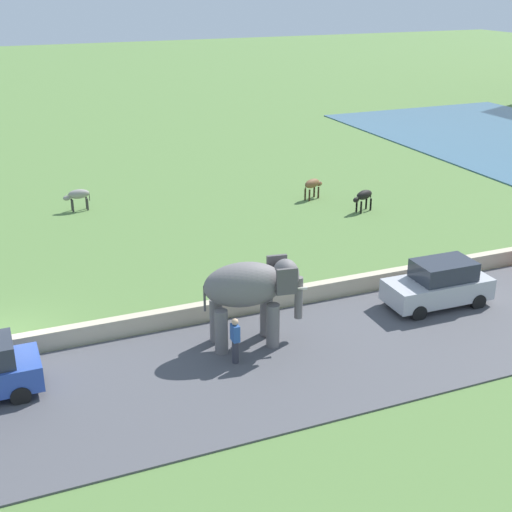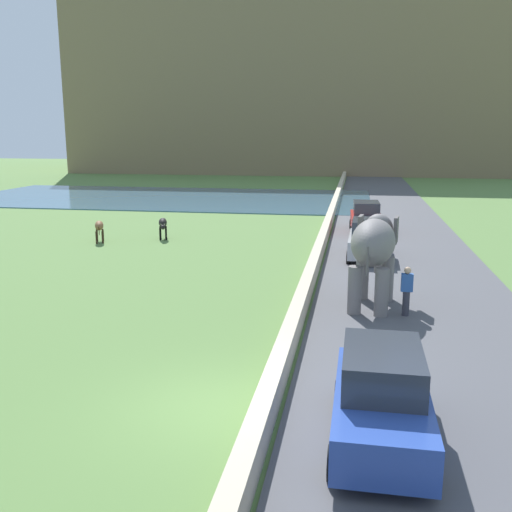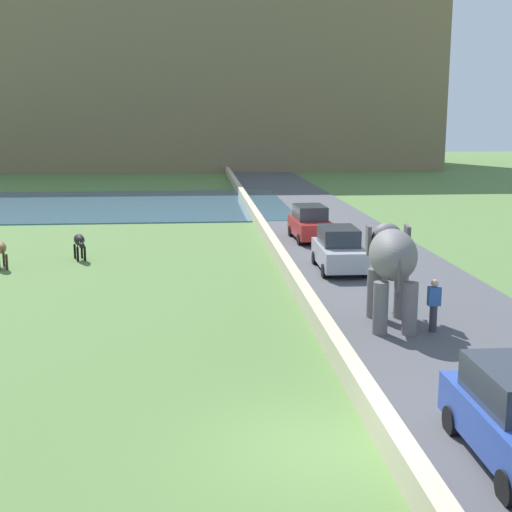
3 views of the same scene
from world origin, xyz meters
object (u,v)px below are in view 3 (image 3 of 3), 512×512
at_px(cow_brown, 0,249).
at_px(car_red, 310,223).
at_px(person_beside_elephant, 434,305).
at_px(car_silver, 339,250).
at_px(elephant, 392,260).
at_px(cow_black, 79,241).

bearing_deg(cow_brown, car_red, 21.15).
xyz_separation_m(person_beside_elephant, cow_brown, (-15.02, 10.36, -0.04)).
distance_m(person_beside_elephant, car_silver, 8.65).
bearing_deg(car_silver, person_beside_elephant, -82.95).
xyz_separation_m(elephant, person_beside_elephant, (1.03, -0.96, -1.16)).
relative_size(car_silver, car_red, 0.99).
distance_m(car_red, cow_brown, 14.96).
height_order(car_red, cow_black, car_red).
distance_m(elephant, car_silver, 7.71).
bearing_deg(car_red, cow_black, -160.19).
distance_m(car_silver, cow_black, 11.41).
xyz_separation_m(cow_black, cow_brown, (-3.02, -1.46, 0.00)).
bearing_deg(elephant, cow_black, 135.30).
distance_m(elephant, person_beside_elephant, 1.83).
bearing_deg(person_beside_elephant, cow_brown, 145.41).
relative_size(elephant, car_red, 0.88).
bearing_deg(cow_black, car_silver, -16.47).
relative_size(elephant, cow_brown, 2.53).
bearing_deg(cow_black, car_red, 19.81).
xyz_separation_m(elephant, cow_brown, (-13.99, 9.40, -1.20)).
distance_m(elephant, cow_brown, 16.89).
xyz_separation_m(elephant, car_red, (-0.03, 14.80, -1.14)).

